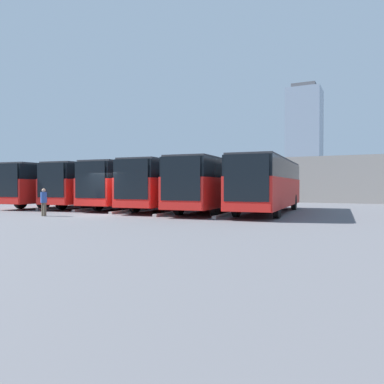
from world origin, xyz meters
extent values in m
plane|color=#5B5B60|center=(0.00, 0.00, 0.00)|extent=(600.00, 600.00, 0.00)
cube|color=red|center=(-8.57, -5.76, 1.31)|extent=(3.38, 12.36, 1.73)
cube|color=black|center=(-8.57, -5.76, 2.70)|extent=(3.32, 12.17, 1.06)
cube|color=black|center=(-9.01, 0.34, 2.09)|extent=(2.20, 0.20, 2.28)
cube|color=red|center=(-9.01, 0.35, 0.67)|extent=(2.37, 0.23, 0.40)
cube|color=#333338|center=(-8.57, -5.76, 3.29)|extent=(3.24, 11.86, 0.12)
cylinder|color=black|center=(-9.94, -2.07, 0.55)|extent=(0.38, 1.12, 1.10)
cylinder|color=black|center=(-7.75, -1.91, 0.55)|extent=(0.38, 1.12, 1.10)
cylinder|color=black|center=(-9.39, -9.61, 0.55)|extent=(0.38, 1.12, 1.10)
cylinder|color=black|center=(-7.20, -9.46, 0.55)|extent=(0.38, 1.12, 1.10)
cube|color=#9E9E99|center=(-6.86, -3.93, 0.07)|extent=(0.78, 7.45, 0.15)
cube|color=red|center=(-5.14, -5.53, 1.31)|extent=(3.38, 12.36, 1.73)
cube|color=black|center=(-5.14, -5.53, 2.70)|extent=(3.32, 12.17, 1.06)
cube|color=black|center=(-5.58, 0.57, 2.09)|extent=(2.20, 0.20, 2.28)
cube|color=red|center=(-5.58, 0.57, 0.67)|extent=(2.37, 0.23, 0.40)
cube|color=#333338|center=(-5.14, -5.53, 3.29)|extent=(3.24, 11.86, 0.12)
cylinder|color=black|center=(-6.51, -1.84, 0.55)|extent=(0.38, 1.12, 1.10)
cylinder|color=black|center=(-4.32, -1.68, 0.55)|extent=(0.38, 1.12, 1.10)
cylinder|color=black|center=(-5.97, -9.39, 0.55)|extent=(0.38, 1.12, 1.10)
cylinder|color=black|center=(-3.77, -9.23, 0.55)|extent=(0.38, 1.12, 1.10)
cube|color=#9E9E99|center=(-3.43, -3.70, 0.07)|extent=(0.78, 7.45, 0.15)
cube|color=red|center=(-1.71, -6.06, 1.31)|extent=(3.38, 12.36, 1.73)
cube|color=black|center=(-1.71, -6.06, 2.70)|extent=(3.32, 12.17, 1.06)
cube|color=black|center=(-2.16, 0.05, 2.09)|extent=(2.20, 0.20, 2.28)
cube|color=red|center=(-2.16, 0.05, 0.67)|extent=(2.37, 0.23, 0.40)
cube|color=#333338|center=(-1.71, -6.06, 3.29)|extent=(3.24, 11.86, 0.12)
cylinder|color=black|center=(-3.08, -2.36, 0.55)|extent=(0.38, 1.12, 1.10)
cylinder|color=black|center=(-0.89, -2.20, 0.55)|extent=(0.38, 1.12, 1.10)
cylinder|color=black|center=(-2.54, -9.91, 0.55)|extent=(0.38, 1.12, 1.10)
cylinder|color=black|center=(-0.34, -9.75, 0.55)|extent=(0.38, 1.12, 1.10)
cube|color=#9E9E99|center=(0.00, -4.23, 0.07)|extent=(0.78, 7.45, 0.15)
cube|color=red|center=(1.71, -6.60, 1.31)|extent=(3.38, 12.36, 1.73)
cube|color=black|center=(1.71, -6.60, 2.70)|extent=(3.32, 12.17, 1.06)
cube|color=black|center=(1.27, -0.50, 2.09)|extent=(2.20, 0.20, 2.28)
cube|color=red|center=(1.27, -0.49, 0.67)|extent=(2.37, 0.23, 0.40)
cube|color=#333338|center=(1.71, -6.60, 3.29)|extent=(3.24, 11.86, 0.12)
cylinder|color=black|center=(0.34, -2.90, 0.55)|extent=(0.38, 1.12, 1.10)
cylinder|color=black|center=(2.54, -2.74, 0.55)|extent=(0.38, 1.12, 1.10)
cylinder|color=black|center=(0.89, -10.45, 0.55)|extent=(0.38, 1.12, 1.10)
cylinder|color=black|center=(3.08, -10.29, 0.55)|extent=(0.38, 1.12, 1.10)
cube|color=#9E9E99|center=(3.43, -4.77, 0.07)|extent=(0.78, 7.45, 0.15)
cube|color=red|center=(5.14, -6.70, 1.31)|extent=(3.38, 12.36, 1.73)
cube|color=black|center=(5.14, -6.70, 2.70)|extent=(3.32, 12.17, 1.06)
cube|color=black|center=(4.70, -0.60, 2.09)|extent=(2.20, 0.20, 2.28)
cube|color=red|center=(4.70, -0.59, 0.67)|extent=(2.37, 0.23, 0.40)
cube|color=#333338|center=(5.14, -6.70, 3.29)|extent=(3.24, 11.86, 0.12)
cylinder|color=black|center=(3.77, -3.01, 0.55)|extent=(0.38, 1.12, 1.10)
cylinder|color=black|center=(5.97, -2.85, 0.55)|extent=(0.38, 1.12, 1.10)
cylinder|color=black|center=(4.32, -10.55, 0.55)|extent=(0.38, 1.12, 1.10)
cylinder|color=black|center=(6.51, -10.39, 0.55)|extent=(0.38, 1.12, 1.10)
cube|color=#9E9E99|center=(6.86, -4.87, 0.07)|extent=(0.78, 7.45, 0.15)
cube|color=red|center=(8.57, -5.99, 1.31)|extent=(3.38, 12.36, 1.73)
cube|color=black|center=(8.57, -5.99, 2.70)|extent=(3.32, 12.17, 1.06)
cube|color=black|center=(8.13, 0.11, 2.09)|extent=(2.20, 0.20, 2.28)
cube|color=red|center=(8.13, 0.12, 0.67)|extent=(2.37, 0.23, 0.40)
cube|color=#333338|center=(8.57, -5.99, 3.29)|extent=(3.24, 11.86, 0.12)
cylinder|color=black|center=(7.20, -2.29, 0.55)|extent=(0.38, 1.12, 1.10)
cylinder|color=black|center=(9.39, -2.13, 0.55)|extent=(0.38, 1.12, 1.10)
cylinder|color=black|center=(7.75, -9.84, 0.55)|extent=(0.38, 1.12, 1.10)
cylinder|color=black|center=(9.94, -9.68, 0.55)|extent=(0.38, 1.12, 1.10)
cylinder|color=brown|center=(2.35, 2.18, 0.38)|extent=(0.21, 0.21, 0.76)
cylinder|color=brown|center=(2.16, 2.22, 0.38)|extent=(0.21, 0.21, 0.76)
cylinder|color=#2D4C99|center=(2.26, 2.20, 1.06)|extent=(0.42, 0.42, 0.60)
sphere|color=tan|center=(2.26, 2.20, 1.46)|extent=(0.21, 0.21, 0.21)
cube|color=gray|center=(0.00, -27.51, 2.36)|extent=(38.98, 11.05, 4.72)
cube|color=silver|center=(0.00, -34.53, 4.47)|extent=(38.98, 3.00, 0.24)
cylinder|color=slate|center=(-13.64, -35.63, 2.24)|extent=(0.20, 0.20, 4.47)
cylinder|color=slate|center=(13.64, -35.63, 2.24)|extent=(0.20, 0.20, 4.47)
cube|color=#7F8EA3|center=(18.74, -188.48, 26.54)|extent=(17.36, 17.36, 53.09)
cube|color=#4C4C51|center=(18.74, -188.48, 54.29)|extent=(12.15, 12.15, 2.40)
camera|label=1|loc=(-14.47, 17.50, 1.70)|focal=35.00mm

